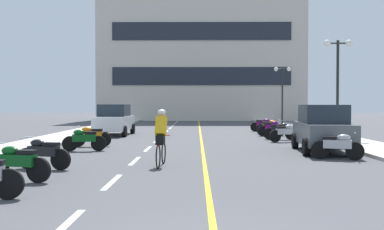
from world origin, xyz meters
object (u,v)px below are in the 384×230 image
(motorcycle_3, at_px, (338,146))
(cyclist_rider, at_px, (161,136))
(parked_car_near, at_px, (323,128))
(motorcycle_2, at_px, (43,153))
(motorcycle_4, at_px, (84,139))
(street_lamp_far, at_px, (282,82))
(motorcycle_8, at_px, (272,128))
(motorcycle_6, at_px, (286,132))
(motorcycle_7, at_px, (280,131))
(motorcycle_10, at_px, (263,124))
(motorcycle_9, at_px, (270,126))
(motorcycle_5, at_px, (91,136))
(parked_car_mid, at_px, (114,120))
(street_lamp_mid, at_px, (338,66))
(motorcycle_1, at_px, (17,162))

(motorcycle_3, xyz_separation_m, cyclist_rider, (-5.74, -1.56, 0.41))
(parked_car_near, distance_m, motorcycle_3, 2.48)
(motorcycle_2, bearing_deg, motorcycle_4, 90.71)
(street_lamp_far, bearing_deg, motorcycle_2, -113.78)
(motorcycle_8, relative_size, cyclist_rider, 0.95)
(motorcycle_4, height_order, motorcycle_6, same)
(parked_car_near, distance_m, motorcycle_7, 6.06)
(parked_car_near, xyz_separation_m, motorcycle_2, (-9.19, -4.75, -0.44))
(motorcycle_7, bearing_deg, street_lamp_far, 79.09)
(motorcycle_10, bearing_deg, motorcycle_9, -89.09)
(motorcycle_2, bearing_deg, cyclist_rider, 12.98)
(motorcycle_6, bearing_deg, motorcycle_5, -164.63)
(motorcycle_3, relative_size, motorcycle_8, 0.99)
(motorcycle_3, bearing_deg, cyclist_rider, -164.82)
(motorcycle_2, xyz_separation_m, cyclist_rider, (3.28, 0.76, 0.41))
(street_lamp_far, bearing_deg, motorcycle_10, -108.25)
(parked_car_mid, bearing_deg, motorcycle_6, -27.59)
(motorcycle_5, bearing_deg, motorcycle_8, 36.56)
(street_lamp_mid, xyz_separation_m, motorcycle_8, (-2.88, 2.83, -3.32))
(motorcycle_5, xyz_separation_m, cyclist_rider, (3.50, -6.12, 0.41))
(parked_car_near, relative_size, motorcycle_9, 2.54)
(motorcycle_9, bearing_deg, motorcycle_8, -95.69)
(motorcycle_1, height_order, motorcycle_9, same)
(motorcycle_5, height_order, cyclist_rider, cyclist_rider)
(parked_car_near, relative_size, motorcycle_8, 2.57)
(street_lamp_far, xyz_separation_m, motorcycle_4, (-11.76, -21.59, -3.24))
(motorcycle_2, height_order, cyclist_rider, cyclist_rider)
(motorcycle_9, bearing_deg, motorcycle_7, -92.37)
(street_lamp_mid, relative_size, parked_car_near, 1.16)
(motorcycle_2, bearing_deg, parked_car_mid, 92.03)
(motorcycle_2, height_order, motorcycle_3, same)
(motorcycle_8, bearing_deg, cyclist_rider, -112.96)
(cyclist_rider, bearing_deg, street_lamp_far, 71.92)
(motorcycle_4, height_order, cyclist_rider, cyclist_rider)
(street_lamp_mid, relative_size, motorcycle_5, 2.94)
(motorcycle_5, distance_m, motorcycle_6, 9.20)
(motorcycle_8, height_order, cyclist_rider, cyclist_rider)
(parked_car_mid, relative_size, motorcycle_9, 2.50)
(parked_car_near, bearing_deg, motorcycle_10, 91.66)
(parked_car_near, relative_size, motorcycle_5, 2.53)
(street_lamp_mid, bearing_deg, motorcycle_10, 110.92)
(motorcycle_9, relative_size, motorcycle_10, 1.01)
(motorcycle_1, xyz_separation_m, motorcycle_5, (-0.31, 9.00, 0.00))
(motorcycle_1, xyz_separation_m, cyclist_rider, (3.19, 2.88, 0.41))
(parked_car_near, relative_size, motorcycle_10, 2.55)
(motorcycle_8, bearing_deg, motorcycle_10, 88.02)
(motorcycle_3, relative_size, motorcycle_6, 1.00)
(motorcycle_5, bearing_deg, motorcycle_1, -88.01)
(street_lamp_mid, xyz_separation_m, cyclist_rider, (-8.27, -9.88, -2.90))
(parked_car_near, height_order, motorcycle_2, parked_car_near)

